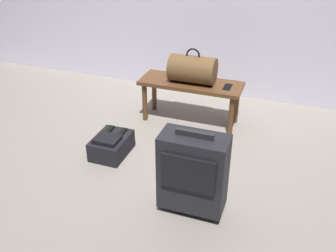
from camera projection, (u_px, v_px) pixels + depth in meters
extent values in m
plane|color=gray|center=(158.00, 162.00, 3.29)|extent=(6.60, 6.60, 0.00)
cube|color=brown|center=(191.00, 83.00, 3.72)|extent=(1.00, 0.36, 0.04)
cylinder|color=brown|center=(145.00, 102.00, 3.85)|extent=(0.05, 0.05, 0.40)
cylinder|color=brown|center=(231.00, 116.00, 3.59)|extent=(0.05, 0.05, 0.40)
cylinder|color=brown|center=(154.00, 92.00, 4.06)|extent=(0.05, 0.05, 0.40)
cylinder|color=brown|center=(236.00, 105.00, 3.81)|extent=(0.05, 0.05, 0.40)
cylinder|color=brown|center=(193.00, 69.00, 3.64)|extent=(0.44, 0.26, 0.26)
torus|color=black|center=(193.00, 55.00, 3.58)|extent=(0.14, 0.02, 0.14)
cube|color=black|center=(228.00, 87.00, 3.60)|extent=(0.07, 0.14, 0.01)
cube|color=black|center=(228.00, 86.00, 3.59)|extent=(0.06, 0.13, 0.00)
cube|color=black|center=(193.00, 172.00, 2.61)|extent=(0.46, 0.23, 0.56)
cube|color=black|center=(188.00, 174.00, 2.47)|extent=(0.37, 0.02, 0.25)
cube|color=#262628|center=(195.00, 134.00, 2.46)|extent=(0.26, 0.03, 0.04)
cylinder|color=black|center=(174.00, 194.00, 2.88)|extent=(0.02, 0.05, 0.05)
cylinder|color=black|center=(216.00, 204.00, 2.78)|extent=(0.02, 0.05, 0.05)
cube|color=black|center=(112.00, 145.00, 3.36)|extent=(0.28, 0.38, 0.17)
cube|color=black|center=(107.00, 139.00, 3.25)|extent=(0.21, 0.17, 0.04)
cube|color=black|center=(108.00, 131.00, 3.38)|extent=(0.04, 0.19, 0.02)
cube|color=black|center=(121.00, 134.00, 3.35)|extent=(0.04, 0.19, 0.02)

